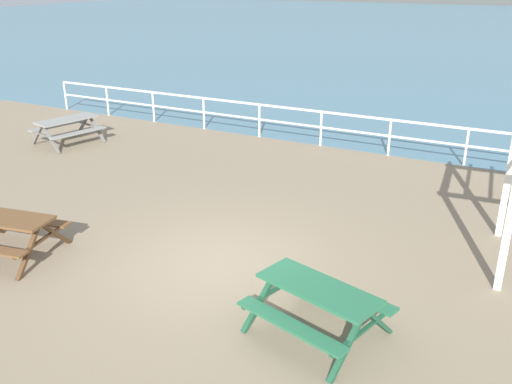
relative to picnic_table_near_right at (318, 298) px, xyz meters
name	(u,v)px	position (x,y,z in m)	size (l,w,h in m)	color
ground_plane	(219,269)	(-2.33, 1.10, -0.68)	(30.00, 24.00, 0.20)	gray
sea_band	(499,27)	(-2.33, 53.85, -0.58)	(142.00, 90.00, 0.01)	teal
seaward_railing	(355,126)	(-2.33, 8.85, 0.17)	(23.07, 0.07, 1.08)	white
picnic_table_near_right	(318,298)	(0.00, 0.00, 0.00)	(2.14, 1.94, 0.80)	#286B47
picnic_table_mid_centre	(67,125)	(-10.38, 5.50, 0.00)	(1.89, 2.11, 0.80)	gray
picnic_table_far_left	(5,226)	(-6.00, -0.40, 0.00)	(2.04, 1.81, 0.80)	brown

